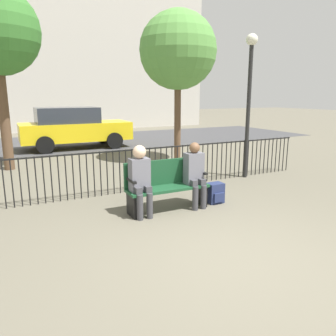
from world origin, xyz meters
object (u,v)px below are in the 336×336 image
object	(u,v)px
park_bench	(166,184)
seated_person_0	(140,177)
backpack	(215,193)
seated_person_1	(195,172)
parked_car_0	(74,127)
tree_0	(178,51)
lamp_post	(250,84)

from	to	relation	value
park_bench	seated_person_0	world-z (taller)	seated_person_0
park_bench	backpack	distance (m)	1.07
seated_person_0	park_bench	bearing A→B (deg)	12.59
seated_person_0	backpack	world-z (taller)	seated_person_0
seated_person_1	parked_car_0	distance (m)	8.26
seated_person_1	tree_0	xyz separation A→B (m)	(1.83, 4.10, 2.70)
seated_person_0	backpack	xyz separation A→B (m)	(1.58, 0.01, -0.51)
backpack	lamp_post	bearing A→B (deg)	36.10
tree_0	parked_car_0	distance (m)	5.45
park_bench	lamp_post	world-z (taller)	lamp_post
seated_person_0	lamp_post	xyz separation A→B (m)	(3.47, 1.39, 1.63)
tree_0	park_bench	bearing A→B (deg)	-120.83
seated_person_0	lamp_post	distance (m)	4.07
seated_person_1	park_bench	bearing A→B (deg)	166.97
tree_0	lamp_post	distance (m)	2.95
tree_0	seated_person_1	bearing A→B (deg)	-114.07
lamp_post	parked_car_0	bearing A→B (deg)	113.65
seated_person_0	tree_0	distance (m)	5.70
parked_car_0	park_bench	bearing A→B (deg)	-89.38
seated_person_1	parked_car_0	bearing A→B (deg)	94.36
parked_car_0	backpack	bearing A→B (deg)	-82.29
park_bench	backpack	size ratio (longest dim) A/B	3.87
park_bench	parked_car_0	xyz separation A→B (m)	(-0.09, 8.11, 0.36)
tree_0	backpack	bearing A→B (deg)	-108.22
lamp_post	parked_car_0	xyz separation A→B (m)	(-3.00, 6.85, -1.50)
seated_person_1	lamp_post	xyz separation A→B (m)	(2.37, 1.39, 1.65)
parked_car_0	seated_person_0	bearing A→B (deg)	-93.25
seated_person_0	seated_person_1	world-z (taller)	seated_person_0
backpack	tree_0	world-z (taller)	tree_0
backpack	parked_car_0	size ratio (longest dim) A/B	0.09
park_bench	seated_person_1	bearing A→B (deg)	-13.03
seated_person_1	lamp_post	world-z (taller)	lamp_post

